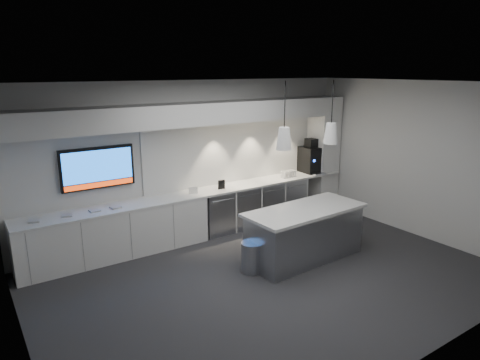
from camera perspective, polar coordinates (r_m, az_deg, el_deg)
floor at (r=6.96m, az=4.29°, el=-12.82°), size 7.00×7.00×0.00m
ceiling at (r=6.18m, az=4.83°, el=12.69°), size 7.00×7.00×0.00m
wall_back at (r=8.45m, az=-6.06°, el=2.92°), size 7.00×0.00×7.00m
wall_front at (r=4.82m, az=23.51°, el=-7.34°), size 7.00×0.00×7.00m
wall_left at (r=5.12m, az=-28.04°, el=-6.58°), size 0.00×7.00×7.00m
wall_right at (r=8.97m, az=22.37°, el=2.57°), size 0.00×7.00×7.00m
back_counter at (r=8.32m, az=-4.89°, el=-1.64°), size 6.80×0.65×0.04m
left_base_cabinets at (r=7.82m, az=-16.15°, el=-6.76°), size 3.30×0.63×0.86m
fridge_unit_a at (r=8.58m, az=-3.36°, el=-4.30°), size 0.60×0.61×0.85m
fridge_unit_b at (r=8.90m, az=0.13°, el=-3.57°), size 0.60×0.61×0.85m
fridge_unit_c at (r=9.25m, az=3.37°, el=-2.88°), size 0.60×0.61×0.85m
fridge_unit_d at (r=9.63m, az=6.35°, el=-2.24°), size 0.60×0.61×0.85m
backsplash at (r=9.04m, az=0.73°, el=4.08°), size 4.60×0.03×1.30m
soffit at (r=8.05m, az=-5.21°, el=8.84°), size 6.90×0.60×0.40m
column at (r=10.14m, az=10.99°, el=3.54°), size 0.55×0.55×2.60m
wall_tv at (r=7.71m, az=-18.44°, el=1.55°), size 1.25×0.07×0.72m
island at (r=7.48m, az=8.58°, el=-7.06°), size 2.18×1.01×0.91m
bin at (r=7.03m, az=1.60°, el=-10.22°), size 0.47×0.47×0.50m
coffee_machine at (r=9.91m, az=9.45°, el=2.86°), size 0.46×0.62×0.77m
sign_black at (r=8.43m, az=-2.48°, el=-0.61°), size 0.14×0.04×0.18m
sign_white at (r=8.15m, az=-6.25°, el=-1.36°), size 0.18×0.03×0.14m
cup_cluster at (r=9.42m, az=6.48°, el=0.81°), size 0.34×0.16×0.14m
tray_a at (r=7.39m, az=-25.73°, el=-4.93°), size 0.20×0.20×0.02m
tray_b at (r=7.46m, az=-22.06°, el=-4.38°), size 0.19×0.19×0.02m
tray_c at (r=7.53m, az=-18.81°, el=-3.89°), size 0.17×0.17×0.02m
tray_d at (r=7.61m, az=-16.27°, el=-3.51°), size 0.18×0.18×0.02m
pendant_left at (r=6.71m, az=5.89°, el=5.55°), size 0.25×0.25×1.05m
pendant_right at (r=7.40m, az=12.02°, el=6.16°), size 0.25×0.25×1.05m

